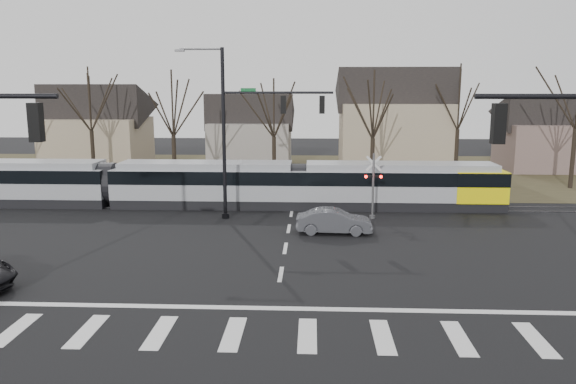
{
  "coord_description": "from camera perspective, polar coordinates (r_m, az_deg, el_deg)",
  "views": [
    {
      "loc": [
        1.32,
        -20.9,
        7.77
      ],
      "look_at": [
        0.0,
        9.0,
        2.3
      ],
      "focal_mm": 35.0,
      "sensor_mm": 36.0,
      "label": 1
    }
  ],
  "objects": [
    {
      "name": "grass_verge",
      "position": [
        53.48,
        1.09,
        2.01
      ],
      "size": [
        140.0,
        28.0,
        0.01
      ],
      "primitive_type": "cube",
      "color": "#38331E",
      "rests_on": "ground"
    },
    {
      "name": "house_b",
      "position": [
        57.37,
        -3.83,
        6.54
      ],
      "size": [
        8.64,
        7.56,
        7.65
      ],
      "color": "gray",
      "rests_on": "ground"
    },
    {
      "name": "sedan",
      "position": [
        30.82,
        4.71,
        -2.98
      ],
      "size": [
        1.74,
        4.23,
        1.36
      ],
      "primitive_type": "imported",
      "rotation": [
        0.0,
        0.0,
        1.53
      ],
      "color": "#45464C",
      "rests_on": "ground"
    },
    {
      "name": "tree_row",
      "position": [
        46.98,
        3.38,
        6.96
      ],
      "size": [
        59.2,
        7.2,
        10.0
      ],
      "color": "black",
      "rests_on": "ground"
    },
    {
      "name": "tram",
      "position": [
        38.11,
        -8.54,
        0.99
      ],
      "size": [
        39.74,
        2.95,
        3.01
      ],
      "color": "gray",
      "rests_on": "ground"
    },
    {
      "name": "house_d",
      "position": [
        60.44,
        24.7,
        5.81
      ],
      "size": [
        8.64,
        7.56,
        7.65
      ],
      "color": "#6C554F",
      "rests_on": "ground"
    },
    {
      "name": "stop_line",
      "position": [
        20.66,
        -1.35,
        -11.72
      ],
      "size": [
        28.0,
        0.35,
        0.01
      ],
      "primitive_type": "cube",
      "color": "silver",
      "rests_on": "ground"
    },
    {
      "name": "lane_dashes",
      "position": [
        37.73,
        0.47,
        -1.52
      ],
      "size": [
        0.18,
        30.0,
        0.01
      ],
      "color": "silver",
      "rests_on": "ground"
    },
    {
      "name": "house_a",
      "position": [
        58.99,
        -18.79,
        6.6
      ],
      "size": [
        9.72,
        8.64,
        8.6
      ],
      "color": "gray",
      "rests_on": "ground"
    },
    {
      "name": "rail_crossing_signal",
      "position": [
        34.4,
        8.63,
        0.39
      ],
      "size": [
        1.08,
        0.36,
        4.0
      ],
      "color": "#59595B",
      "rests_on": "ground"
    },
    {
      "name": "signal_pole_far",
      "position": [
        33.67,
        -3.86,
        6.81
      ],
      "size": [
        9.28,
        0.44,
        10.2
      ],
      "color": "black",
      "rests_on": "ground"
    },
    {
      "name": "ground",
      "position": [
        22.33,
        -1.03,
        -10.0
      ],
      "size": [
        140.0,
        140.0,
        0.0
      ],
      "primitive_type": "plane",
      "color": "black"
    },
    {
      "name": "rail_pair",
      "position": [
        37.53,
        0.46,
        -1.54
      ],
      "size": [
        90.0,
        1.52,
        0.06
      ],
      "color": "#59595E",
      "rests_on": "ground"
    },
    {
      "name": "house_c",
      "position": [
        54.5,
        10.72,
        7.51
      ],
      "size": [
        10.8,
        8.64,
        10.1
      ],
      "color": "gray",
      "rests_on": "ground"
    },
    {
      "name": "crosswalk",
      "position": [
        18.64,
        -1.82,
        -14.26
      ],
      "size": [
        27.0,
        2.6,
        0.01
      ],
      "color": "silver",
      "rests_on": "ground"
    }
  ]
}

